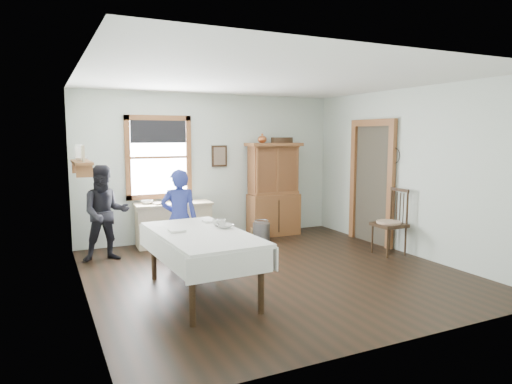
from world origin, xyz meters
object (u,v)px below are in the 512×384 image
Objects in this scene: china_hutch at (274,189)px; dining_table at (202,264)px; work_counter at (174,224)px; spindle_chair at (389,222)px; pail at (261,232)px; woman_blue at (179,222)px; wicker_basket at (260,233)px; figure_dark at (106,217)px.

china_hutch is 3.59m from dining_table.
spindle_chair reaches higher than work_counter.
pail is at bearing -137.77° from china_hutch.
woman_blue is (-1.82, -0.97, 0.50)m from pail.
pail is 0.23m from wicker_basket.
woman_blue is (-2.28, -1.37, -0.22)m from china_hutch.
work_counter is 0.68× the size of dining_table.
china_hutch is 1.65× the size of spindle_chair.
dining_table is at bearing -65.90° from figure_dark.
woman_blue is (0.10, 1.28, 0.28)m from dining_table.
china_hutch is 5.53× the size of wicker_basket.
dining_table is 2.29m from figure_dark.
work_counter is 3.95× the size of pail.
figure_dark is (-2.75, -0.14, 0.52)m from pail.
work_counter reaches higher than wicker_basket.
dining_table is at bearing -130.31° from china_hutch.
woman_blue is at bearing -98.70° from work_counter.
spindle_chair is 3.38m from woman_blue.
spindle_chair is at bearing -18.31° from figure_dark.
spindle_chair reaches higher than dining_table.
figure_dark is at bearing -172.96° from wicker_basket.
wicker_basket is (0.07, 0.21, -0.07)m from pail.
wicker_basket is (1.61, -0.17, -0.29)m from work_counter.
china_hutch is at bearing 116.03° from spindle_chair.
figure_dark reaches higher than wicker_basket.
wicker_basket is at bearing -3.05° from work_counter.
spindle_chair is 3.36× the size of wicker_basket.
work_counter is at bearing -178.03° from china_hutch.
spindle_chair is 0.81× the size of woman_blue.
dining_table is at bearing -95.13° from work_counter.
work_counter is at bearing 81.85° from dining_table.
china_hutch is at bearing 11.88° from figure_dark.
dining_table is (-0.38, -2.63, 0.01)m from work_counter.
pail is 0.24× the size of figure_dark.
china_hutch is (2.00, 0.01, 0.52)m from work_counter.
work_counter is 1.60m from pail.
dining_table reaches higher than wicker_basket.
figure_dark reaches higher than pail.
work_counter is at bearing -87.98° from woman_blue.
woman_blue reaches higher than spindle_chair.
pail is at bearing -10.92° from work_counter.
pail is (1.92, 2.25, -0.22)m from dining_table.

